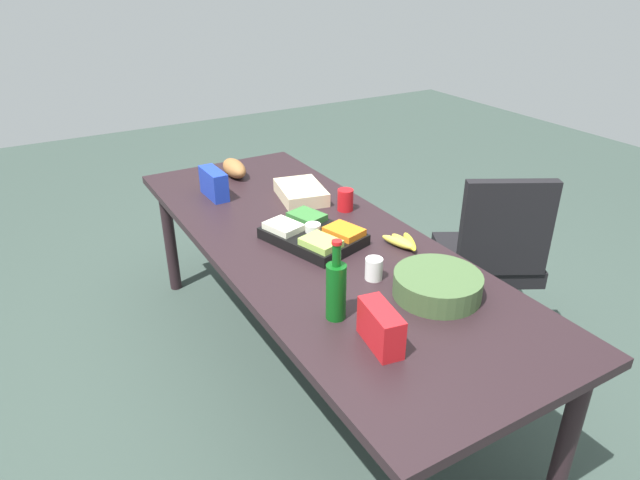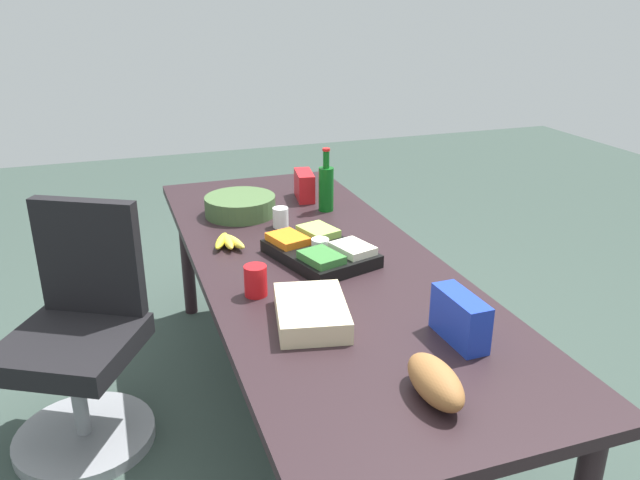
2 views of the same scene
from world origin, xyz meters
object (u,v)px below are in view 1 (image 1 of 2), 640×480
conference_table (316,254)px  sheet_cake (301,192)px  banana_bunch (404,242)px  veggie_tray (314,235)px  office_chair (486,275)px  wine_bottle (336,289)px  chip_bag_blue (214,184)px  paper_cup (374,269)px  red_solo_cup (345,200)px  chip_bag_red (381,327)px  bread_loaf (234,168)px  salad_bowl (437,285)px

conference_table → sheet_cake: sheet_cake is taller
banana_bunch → veggie_tray: bearing=52.6°
conference_table → office_chair: size_ratio=2.53×
office_chair → banana_bunch: (-0.06, 0.63, 0.38)m
sheet_cake → wine_bottle: 1.12m
chip_bag_blue → paper_cup: size_ratio=2.44×
conference_table → red_solo_cup: bearing=-53.3°
chip_bag_red → sheet_cake: bearing=-16.9°
chip_bag_blue → bread_loaf: 0.32m
conference_table → office_chair: 0.99m
veggie_tray → sheet_cake: size_ratio=1.52×
chip_bag_blue → paper_cup: 1.16m
banana_bunch → bread_loaf: bearing=13.9°
chip_bag_blue → bread_loaf: (0.24, -0.21, -0.02)m
office_chair → salad_bowl: (-0.44, 0.77, 0.40)m
wine_bottle → conference_table: bearing=-23.1°
bread_loaf → wine_bottle: size_ratio=0.79×
office_chair → conference_table: bearing=78.3°
bread_loaf → chip_bag_blue: bearing=138.2°
paper_cup → chip_bag_blue: bearing=11.9°
chip_bag_red → salad_bowl: size_ratio=0.60×
chip_bag_red → banana_bunch: bearing=-44.0°
salad_bowl → wine_bottle: wine_bottle is taller
paper_cup → chip_bag_red: bearing=147.6°
sheet_cake → chip_bag_red: bearing=163.1°
bread_loaf → red_solo_cup: size_ratio=2.18×
office_chair → red_solo_cup: office_chair is taller
conference_table → chip_bag_red: bearing=165.6°
conference_table → wine_bottle: 0.64m
chip_bag_red → red_solo_cup: size_ratio=1.82×
salad_bowl → sheet_cake: salad_bowl is taller
conference_table → chip_bag_red: 0.80m
sheet_cake → office_chair: bearing=-131.5°
veggie_tray → wine_bottle: (-0.55, 0.22, 0.08)m
office_chair → chip_bag_red: (-0.58, 1.13, 0.43)m
paper_cup → red_solo_cup: (0.63, -0.27, 0.01)m
wine_bottle → red_solo_cup: size_ratio=2.78×
salad_bowl → office_chair: bearing=-60.3°
conference_table → chip_bag_red: (-0.77, 0.20, 0.14)m
paper_cup → veggie_tray: 0.40m
conference_table → sheet_cake: size_ratio=7.73×
salad_bowl → veggie_tray: 0.65m
chip_bag_red → chip_bag_blue: bearing=0.4°
paper_cup → red_solo_cup: red_solo_cup is taller
conference_table → bread_loaf: size_ratio=10.31×
office_chair → chip_bag_blue: 1.53m
chip_bag_red → veggie_tray: 0.79m
conference_table → banana_bunch: bearing=-129.2°
veggie_tray → wine_bottle: wine_bottle is taller
wine_bottle → sheet_cake: bearing=-22.1°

